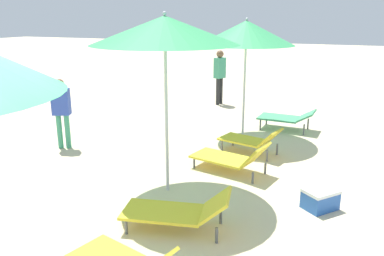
% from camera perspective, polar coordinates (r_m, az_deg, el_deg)
% --- Properties ---
extents(umbrella_second, '(2.23, 2.23, 2.83)m').
position_cam_1_polar(umbrella_second, '(5.92, -3.98, 14.02)').
color(umbrella_second, silver).
rests_on(umbrella_second, ground).
extents(lounger_second_shoreside, '(1.49, 0.87, 0.62)m').
position_cam_1_polar(lounger_second_shoreside, '(7.18, 5.76, -4.28)').
color(lounger_second_shoreside, yellow).
rests_on(lounger_second_shoreside, ground).
extents(lounger_second_inland, '(1.53, 0.89, 0.56)m').
position_cam_1_polar(lounger_second_inland, '(5.30, -2.03, -11.92)').
color(lounger_second_inland, yellow).
rests_on(lounger_second_inland, ground).
extents(umbrella_farthest, '(2.17, 2.17, 2.73)m').
position_cam_1_polar(umbrella_farthest, '(8.99, 7.93, 13.57)').
color(umbrella_farthest, silver).
rests_on(umbrella_farthest, ground).
extents(lounger_farthest_shoreside, '(1.38, 0.74, 0.53)m').
position_cam_1_polar(lounger_farthest_shoreside, '(10.05, 13.66, 1.51)').
color(lounger_farthest_shoreside, '#4CA572').
rests_on(lounger_farthest_shoreside, ground).
extents(lounger_farthest_inland, '(1.34, 0.83, 0.60)m').
position_cam_1_polar(lounger_farthest_inland, '(8.16, 8.62, -1.67)').
color(lounger_farthest_inland, yellow).
rests_on(lounger_farthest_inland, ground).
extents(person_walking_near, '(0.33, 0.41, 1.73)m').
position_cam_1_polar(person_walking_near, '(12.55, 4.06, 8.19)').
color(person_walking_near, '#262628').
rests_on(person_walking_near, ground).
extents(person_walking_far, '(0.42, 0.35, 1.51)m').
position_cam_1_polar(person_walking_far, '(8.71, -18.52, 2.88)').
color(person_walking_far, '#3F9972').
rests_on(person_walking_far, ground).
extents(cooler_box, '(0.58, 0.59, 0.30)m').
position_cam_1_polar(cooler_box, '(6.17, 18.19, -9.83)').
color(cooler_box, '#2659B2').
rests_on(cooler_box, ground).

